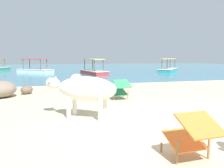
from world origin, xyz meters
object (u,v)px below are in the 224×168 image
object	(u,v)px
cow	(85,89)
deck_chair_near	(120,88)
boat_white	(35,70)
boat_teal	(168,69)
boat_red	(94,71)
deck_chair_far	(192,134)

from	to	relation	value
cow	deck_chair_near	bearing A→B (deg)	-95.54
boat_white	boat_teal	xyz separation A→B (m)	(12.52, -2.13, 0.00)
boat_white	boat_red	bearing A→B (deg)	8.23
deck_chair_near	boat_white	world-z (taller)	boat_white
deck_chair_far	boat_teal	size ratio (longest dim) A/B	0.23
deck_chair_far	boat_teal	xyz separation A→B (m)	(8.83, 16.45, -0.13)
deck_chair_near	boat_red	size ratio (longest dim) A/B	0.21
boat_teal	boat_red	bearing A→B (deg)	139.65
cow	boat_white	size ratio (longest dim) A/B	0.50
deck_chair_near	boat_teal	xyz separation A→B (m)	(8.54, 12.07, -0.13)
deck_chair_near	boat_red	world-z (taller)	boat_red
deck_chair_far	boat_teal	world-z (taller)	boat_teal
boat_white	boat_red	size ratio (longest dim) A/B	0.92
deck_chair_far	boat_white	bearing A→B (deg)	8.59
deck_chair_near	boat_white	size ratio (longest dim) A/B	0.23
deck_chair_far	deck_chair_near	bearing A→B (deg)	-6.32
deck_chair_far	boat_red	bearing A→B (deg)	-7.28
boat_white	deck_chair_far	bearing A→B (deg)	-37.77
boat_red	boat_teal	world-z (taller)	same
deck_chair_near	boat_white	xyz separation A→B (m)	(-3.97, 14.20, -0.13)
deck_chair_far	boat_red	size ratio (longest dim) A/B	0.21
cow	deck_chair_near	xyz separation A→B (m)	(1.45, 1.87, -0.31)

